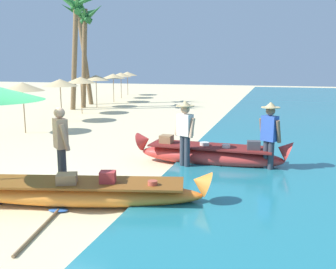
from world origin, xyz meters
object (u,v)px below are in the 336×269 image
person_vendor_assistant (269,132)px  palm_tree_mid_cluster (84,27)px  person_tourist_customer (61,144)px  palm_tree_tall_inland (78,13)px  boat_red_midground (210,154)px  palm_tree_leaning_seaward (76,17)px  boat_orange_foreground (81,192)px  paddle (46,223)px  person_vendor_hatted (185,130)px

person_vendor_assistant → palm_tree_mid_cluster: size_ratio=0.29×
person_tourist_customer → palm_tree_tall_inland: size_ratio=0.25×
person_vendor_assistant → palm_tree_mid_cluster: palm_tree_mid_cluster is taller
palm_tree_mid_cluster → palm_tree_tall_inland: bearing=126.1°
boat_red_midground → palm_tree_mid_cluster: 14.95m
palm_tree_leaning_seaward → person_tourist_customer: bearing=-62.7°
boat_red_midground → person_vendor_assistant: (1.47, -0.25, 0.69)m
palm_tree_tall_inland → palm_tree_leaning_seaward: palm_tree_tall_inland is taller
person_tourist_customer → palm_tree_mid_cluster: 15.66m
boat_orange_foreground → palm_tree_mid_cluster: bearing=117.2°
person_vendor_assistant → palm_tree_leaning_seaward: 15.29m
person_vendor_assistant → paddle: person_vendor_assistant is taller
person_tourist_customer → paddle: person_tourist_customer is taller
person_tourist_customer → person_vendor_assistant: person_tourist_customer is taller
palm_tree_leaning_seaward → paddle: size_ratio=3.54×
boat_red_midground → person_tourist_customer: size_ratio=2.34×
boat_orange_foreground → palm_tree_tall_inland: palm_tree_tall_inland is taller
boat_orange_foreground → person_vendor_hatted: bearing=65.8°
person_tourist_customer → boat_red_midground: bearing=47.0°
boat_red_midground → paddle: boat_red_midground is taller
palm_tree_tall_inland → boat_orange_foreground: bearing=-61.7°
person_vendor_assistant → palm_tree_mid_cluster: (-10.68, 11.19, 3.66)m
boat_red_midground → paddle: bearing=-113.8°
person_vendor_assistant → palm_tree_leaning_seaward: bearing=136.2°
person_tourist_customer → palm_tree_mid_cluster: size_ratio=0.29×
person_vendor_hatted → person_tourist_customer: (-2.07, -2.21, -0.02)m
boat_red_midground → palm_tree_leaning_seaward: 14.34m
person_tourist_customer → palm_tree_mid_cluster: palm_tree_mid_cluster is taller
person_tourist_customer → person_vendor_hatted: bearing=46.9°
person_vendor_hatted → palm_tree_mid_cluster: size_ratio=0.29×
boat_red_midground → palm_tree_leaning_seaward: palm_tree_leaning_seaward is taller
boat_orange_foreground → palm_tree_mid_cluster: (-7.39, 14.39, 4.40)m
palm_tree_tall_inland → paddle: palm_tree_tall_inland is taller
person_vendor_hatted → palm_tree_tall_inland: bearing=126.9°
palm_tree_tall_inland → paddle: size_ratio=3.90×
paddle → palm_tree_tall_inland: bearing=116.6°
palm_tree_mid_cluster → paddle: size_ratio=3.31×
person_tourist_customer → person_vendor_assistant: (4.06, 2.53, 0.00)m
boat_red_midground → person_vendor_hatted: person_vendor_hatted is taller
boat_red_midground → boat_orange_foreground: bearing=-117.8°
paddle → boat_orange_foreground: bearing=82.8°
boat_orange_foreground → person_tourist_customer: size_ratio=2.80×
person_vendor_hatted → person_tourist_customer: person_tourist_customer is taller
boat_red_midground → person_vendor_assistant: 1.64m
palm_tree_mid_cluster → person_tourist_customer: bearing=-64.2°
boat_red_midground → person_vendor_hatted: (-0.52, -0.57, 0.70)m
palm_tree_leaning_seaward → palm_tree_mid_cluster: palm_tree_leaning_seaward is taller
boat_orange_foreground → paddle: size_ratio=2.70×
person_vendor_hatted → palm_tree_mid_cluster: bearing=127.1°
palm_tree_tall_inland → palm_tree_mid_cluster: bearing=-53.9°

